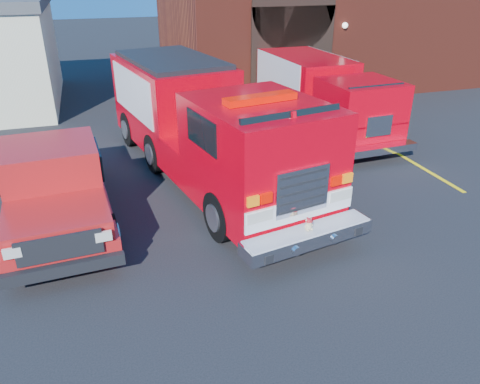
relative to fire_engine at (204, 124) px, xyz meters
name	(u,v)px	position (x,y,z in m)	size (l,w,h in m)	color
ground	(225,220)	(-0.21, -2.65, -1.56)	(100.00, 100.00, 0.00)	black
parking_stripe_near	(428,171)	(6.29, -1.65, -1.55)	(0.12, 3.00, 0.01)	yellow
parking_stripe_mid	(372,139)	(6.29, 1.35, -1.55)	(0.12, 3.00, 0.01)	yellow
parking_stripe_far	(332,115)	(6.29, 4.35, -1.55)	(0.12, 3.00, 0.01)	yellow
fire_engine	(204,124)	(0.00, 0.00, 0.00)	(4.45, 10.08, 3.00)	black
pickup_truck	(55,183)	(-3.90, -1.36, -0.62)	(2.52, 6.15, 1.97)	black
secondary_truck	(319,92)	(5.01, 3.09, -0.23)	(2.67, 7.62, 2.44)	black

